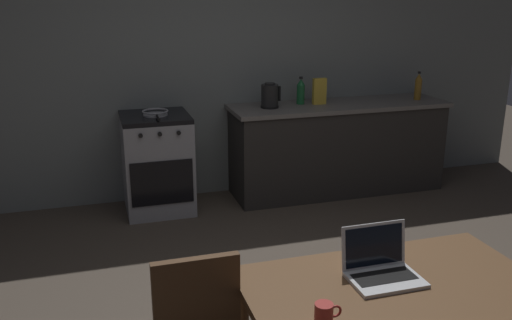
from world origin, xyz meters
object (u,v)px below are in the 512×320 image
electric_kettle (270,96)px  coffee_mug (324,314)px  stove_oven (157,163)px  dining_table (398,303)px  bottle_b (301,91)px  bottle (418,86)px  cereal_box (319,91)px  laptop (382,268)px  frying_pan (155,113)px

electric_kettle → coffee_mug: (-0.82, -3.17, -0.25)m
stove_oven → dining_table: 3.10m
stove_oven → bottle_b: 1.53m
coffee_mug → dining_table: bearing=19.6°
bottle → bottle_b: bearing=173.9°
dining_table → electric_kettle: (0.40, 3.02, 0.36)m
stove_oven → cereal_box: cereal_box is taller
dining_table → electric_kettle: size_ratio=5.66×
laptop → frying_pan: (-0.65, 2.87, 0.16)m
dining_table → laptop: 0.16m
stove_oven → dining_table: (0.68, -3.02, 0.20)m
laptop → bottle_b: 3.09m
electric_kettle → bottle: (1.55, -0.05, 0.02)m
bottle_b → cereal_box: bearing=-19.5°
electric_kettle → coffee_mug: bearing=-104.4°
bottle → coffee_mug: 3.93m
coffee_mug → bottle_b: size_ratio=0.42×
laptop → bottle_b: size_ratio=1.21×
dining_table → frying_pan: size_ratio=3.28×
bottle → dining_table: bearing=-123.3°
laptop → dining_table: bearing=-76.2°
stove_oven → frying_pan: 0.48m
frying_pan → cereal_box: size_ratio=1.60×
laptop → coffee_mug: (-0.40, -0.27, -0.00)m
coffee_mug → cereal_box: 3.46m
stove_oven → electric_kettle: 1.21m
bottle_b → coffee_mug: bearing=-109.6°
dining_table → cereal_box: cereal_box is taller
bottle → frying_pan: bottle is taller
dining_table → coffee_mug: size_ratio=11.79×
frying_pan → coffee_mug: bearing=-85.3°
dining_table → stove_oven: bearing=102.7°
bottle → frying_pan: 2.63m
stove_oven → coffee_mug: (0.26, -3.17, 0.32)m
dining_table → cereal_box: 3.19m
bottle → coffee_mug: (-2.37, -3.12, -0.27)m
bottle_b → dining_table: bearing=-103.4°
laptop → cereal_box: cereal_box is taller
electric_kettle → cereal_box: size_ratio=0.93×
frying_pan → cereal_box: 1.59m
cereal_box → bottle_b: bottle_b is taller
coffee_mug → bottle_b: bottle_b is taller
dining_table → coffee_mug: coffee_mug is taller
stove_oven → electric_kettle: electric_kettle is taller
bottle → bottle_b: (-1.21, 0.13, -0.01)m
coffee_mug → cereal_box: (1.33, 3.19, 0.26)m
coffee_mug → frying_pan: bearing=94.7°
coffee_mug → cereal_box: cereal_box is taller
coffee_mug → stove_oven: bearing=94.7°
frying_pan → coffee_mug: frying_pan is taller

